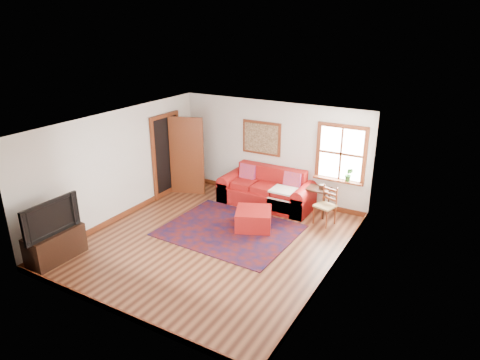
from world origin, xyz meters
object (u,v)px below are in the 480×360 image
Objects in this scene: media_cabinet at (55,245)px; side_table at (317,193)px; red_ottoman at (254,219)px; ladder_back_chair at (327,204)px; red_leather_sofa at (267,192)px.

side_table is at bearing 50.46° from media_cabinet.
red_ottoman is 1.13× the size of side_table.
ladder_back_chair reaches higher than red_ottoman.
red_leather_sofa is 1.68m from ladder_back_chair.
red_leather_sofa is 2.65× the size of ladder_back_chair.
ladder_back_chair is at bearing -10.83° from red_leather_sofa.
ladder_back_chair is at bearing -44.11° from side_table.
side_table is (0.96, 1.36, 0.33)m from red_ottoman.
red_ottoman is at bearing -75.92° from red_leather_sofa.
side_table is at bearing 30.48° from red_ottoman.
red_leather_sofa reaches higher than ladder_back_chair.
ladder_back_chair is (1.30, 1.03, 0.25)m from red_ottoman.
ladder_back_chair is (0.34, -0.33, -0.08)m from side_table.
red_leather_sofa is 3.04× the size of red_ottoman.
media_cabinet is (-3.63, -4.40, -0.25)m from side_table.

